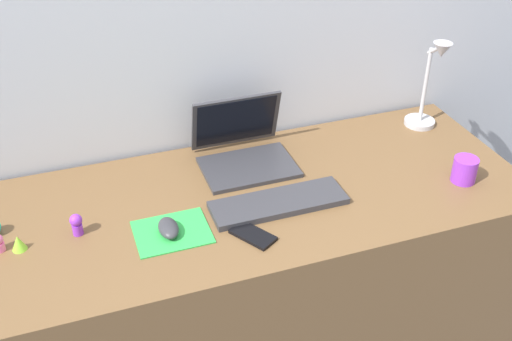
{
  "coord_description": "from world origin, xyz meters",
  "views": [
    {
      "loc": [
        -0.5,
        -1.47,
        1.86
      ],
      "look_at": [
        0.02,
        0.0,
        0.83
      ],
      "focal_mm": 43.78,
      "sensor_mm": 36.0,
      "label": 1
    }
  ],
  "objects_px": {
    "keyboard": "(279,203)",
    "cell_phone": "(253,235)",
    "desk_lamp": "(430,87)",
    "toy_figurine_lime": "(18,243)",
    "laptop": "(243,146)",
    "mouse": "(168,228)",
    "coffee_mug": "(465,170)",
    "toy_figurine_purple": "(77,224)"
  },
  "relations": [
    {
      "from": "toy_figurine_lime",
      "to": "cell_phone",
      "type": "bearing_deg",
      "value": -14.51
    },
    {
      "from": "coffee_mug",
      "to": "keyboard",
      "type": "bearing_deg",
      "value": 173.27
    },
    {
      "from": "toy_figurine_lime",
      "to": "mouse",
      "type": "bearing_deg",
      "value": -10.03
    },
    {
      "from": "desk_lamp",
      "to": "coffee_mug",
      "type": "distance_m",
      "value": 0.37
    },
    {
      "from": "keyboard",
      "to": "mouse",
      "type": "height_order",
      "value": "mouse"
    },
    {
      "from": "keyboard",
      "to": "mouse",
      "type": "distance_m",
      "value": 0.34
    },
    {
      "from": "keyboard",
      "to": "toy_figurine_lime",
      "type": "xyz_separation_m",
      "value": [
        -0.74,
        0.05,
        0.01
      ]
    },
    {
      "from": "coffee_mug",
      "to": "toy_figurine_lime",
      "type": "bearing_deg",
      "value": 174.93
    },
    {
      "from": "laptop",
      "to": "toy_figurine_lime",
      "type": "bearing_deg",
      "value": -162.34
    },
    {
      "from": "cell_phone",
      "to": "desk_lamp",
      "type": "height_order",
      "value": "desk_lamp"
    },
    {
      "from": "mouse",
      "to": "toy_figurine_lime",
      "type": "relative_size",
      "value": 2.15
    },
    {
      "from": "toy_figurine_lime",
      "to": "desk_lamp",
      "type": "bearing_deg",
      "value": 8.94
    },
    {
      "from": "laptop",
      "to": "coffee_mug",
      "type": "relative_size",
      "value": 3.68
    },
    {
      "from": "laptop",
      "to": "mouse",
      "type": "relative_size",
      "value": 3.12
    },
    {
      "from": "keyboard",
      "to": "mouse",
      "type": "xyz_separation_m",
      "value": [
        -0.34,
        -0.02,
        0.01
      ]
    },
    {
      "from": "cell_phone",
      "to": "coffee_mug",
      "type": "height_order",
      "value": "coffee_mug"
    },
    {
      "from": "keyboard",
      "to": "cell_phone",
      "type": "bearing_deg",
      "value": -137.02
    },
    {
      "from": "laptop",
      "to": "desk_lamp",
      "type": "height_order",
      "value": "desk_lamp"
    },
    {
      "from": "mouse",
      "to": "laptop",
      "type": "bearing_deg",
      "value": 43.13
    },
    {
      "from": "cell_phone",
      "to": "laptop",
      "type": "bearing_deg",
      "value": 43.75
    },
    {
      "from": "mouse",
      "to": "toy_figurine_purple",
      "type": "height_order",
      "value": "toy_figurine_purple"
    },
    {
      "from": "coffee_mug",
      "to": "desk_lamp",
      "type": "bearing_deg",
      "value": 78.72
    },
    {
      "from": "keyboard",
      "to": "toy_figurine_purple",
      "type": "xyz_separation_m",
      "value": [
        -0.58,
        0.06,
        0.03
      ]
    },
    {
      "from": "mouse",
      "to": "desk_lamp",
      "type": "bearing_deg",
      "value": 16.16
    },
    {
      "from": "keyboard",
      "to": "mouse",
      "type": "bearing_deg",
      "value": -176.19
    },
    {
      "from": "desk_lamp",
      "to": "toy_figurine_purple",
      "type": "xyz_separation_m",
      "value": [
        -1.25,
        -0.21,
        -0.12
      ]
    },
    {
      "from": "toy_figurine_lime",
      "to": "toy_figurine_purple",
      "type": "xyz_separation_m",
      "value": [
        0.16,
        0.01,
        0.01
      ]
    },
    {
      "from": "desk_lamp",
      "to": "toy_figurine_lime",
      "type": "bearing_deg",
      "value": -171.06
    },
    {
      "from": "laptop",
      "to": "cell_phone",
      "type": "bearing_deg",
      "value": -104.43
    },
    {
      "from": "mouse",
      "to": "cell_phone",
      "type": "bearing_deg",
      "value": -22.17
    },
    {
      "from": "desk_lamp",
      "to": "toy_figurine_purple",
      "type": "relative_size",
      "value": 5.08
    },
    {
      "from": "desk_lamp",
      "to": "toy_figurine_lime",
      "type": "height_order",
      "value": "desk_lamp"
    },
    {
      "from": "cell_phone",
      "to": "desk_lamp",
      "type": "distance_m",
      "value": 0.89
    },
    {
      "from": "laptop",
      "to": "desk_lamp",
      "type": "relative_size",
      "value": 0.89
    },
    {
      "from": "coffee_mug",
      "to": "toy_figurine_purple",
      "type": "relative_size",
      "value": 1.23
    },
    {
      "from": "laptop",
      "to": "coffee_mug",
      "type": "xyz_separation_m",
      "value": [
        0.62,
        -0.35,
        -0.01
      ]
    },
    {
      "from": "cell_phone",
      "to": "toy_figurine_lime",
      "type": "relative_size",
      "value": 2.86
    },
    {
      "from": "laptop",
      "to": "coffee_mug",
      "type": "bearing_deg",
      "value": -29.29
    },
    {
      "from": "laptop",
      "to": "desk_lamp",
      "type": "distance_m",
      "value": 0.69
    },
    {
      "from": "laptop",
      "to": "keyboard",
      "type": "bearing_deg",
      "value": -85.82
    },
    {
      "from": "keyboard",
      "to": "toy_figurine_lime",
      "type": "height_order",
      "value": "toy_figurine_lime"
    },
    {
      "from": "laptop",
      "to": "keyboard",
      "type": "distance_m",
      "value": 0.28
    }
  ]
}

